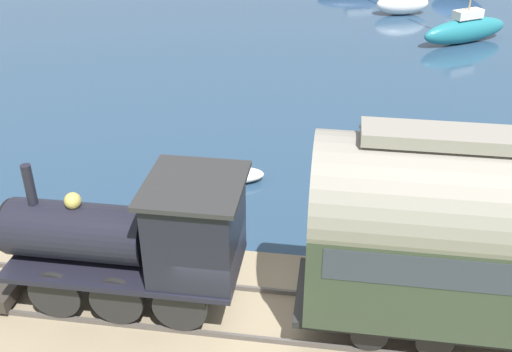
{
  "coord_description": "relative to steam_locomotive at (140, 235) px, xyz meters",
  "views": [
    {
      "loc": [
        -9.71,
        -1.7,
        9.83
      ],
      "look_at": [
        5.03,
        0.46,
        1.35
      ],
      "focal_mm": 42.0,
      "sensor_mm": 36.0,
      "label": 1
    }
  ],
  "objects": [
    {
      "name": "rowboat_mid_harbor",
      "position": [
        10.94,
        -5.67,
        -2.25
      ],
      "size": [
        2.02,
        2.01,
        0.4
      ],
      "rotation": [
        0.0,
        0.0,
        -0.79
      ],
      "color": "beige",
      "rests_on": "harbor_water"
    },
    {
      "name": "sailboat_white",
      "position": [
        28.92,
        -7.56,
        -1.74
      ],
      "size": [
        2.37,
        3.64,
        8.75
      ],
      "rotation": [
        0.0,
        0.0,
        0.32
      ],
      "color": "white",
      "rests_on": "harbor_water"
    },
    {
      "name": "steam_locomotive",
      "position": [
        0.0,
        0.0,
        0.0
      ],
      "size": [
        2.16,
        5.6,
        3.3
      ],
      "color": "black",
      "rests_on": "rail_embankment"
    },
    {
      "name": "ground_plane",
      "position": [
        -0.23,
        -2.24,
        -2.46
      ],
      "size": [
        200.0,
        200.0,
        0.0
      ],
      "primitive_type": "plane",
      "color": "#607542"
    },
    {
      "name": "rowboat_near_shore",
      "position": [
        6.69,
        -0.86,
        -2.23
      ],
      "size": [
        1.23,
        1.96,
        0.44
      ],
      "rotation": [
        0.0,
        0.0,
        0.24
      ],
      "color": "beige",
      "rests_on": "harbor_water"
    },
    {
      "name": "rail_embankment",
      "position": [
        -0.0,
        -2.24,
        -2.19
      ],
      "size": [
        4.61,
        56.0,
        0.67
      ],
      "color": "#84755B",
      "rests_on": "ground"
    },
    {
      "name": "rowboat_far_out",
      "position": [
        4.83,
        -4.86,
        -2.24
      ],
      "size": [
        2.35,
        2.02,
        0.42
      ],
      "rotation": [
        0.0,
        0.0,
        -0.99
      ],
      "color": "silver",
      "rests_on": "harbor_water"
    },
    {
      "name": "sailboat_teal",
      "position": [
        23.33,
        -10.51,
        -1.7
      ],
      "size": [
        4.03,
        5.2,
        8.44
      ],
      "rotation": [
        0.0,
        0.0,
        0.6
      ],
      "color": "#1E707A",
      "rests_on": "harbor_water"
    }
  ]
}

